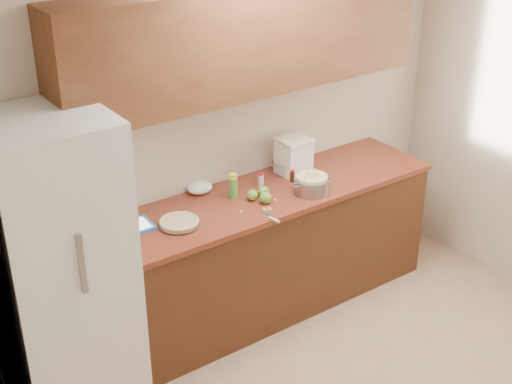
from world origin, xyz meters
TOP-DOWN VIEW (x-y plane):
  - room_shell at (0.00, 0.00)m, footprint 3.60×3.60m
  - counter_run at (0.00, 1.48)m, footprint 2.64×0.68m
  - upper_cabinets at (0.00, 1.63)m, footprint 2.60×0.34m
  - fridge at (-1.44, 1.44)m, footprint 0.70×0.70m
  - pie at (-0.67, 1.42)m, footprint 0.26×0.26m
  - colander at (0.30, 1.30)m, footprint 0.33×0.24m
  - flour_canister at (0.39, 1.61)m, footprint 0.22×0.22m
  - tablet at (-0.92, 1.56)m, footprint 0.26×0.21m
  - paring_knife at (-0.15, 1.14)m, footprint 0.05×0.18m
  - lemon_bottle at (-0.18, 1.54)m, footprint 0.06×0.06m
  - cinnamon_shaker at (0.08, 1.59)m, footprint 0.04×0.04m
  - vanilla_bottle at (0.30, 1.51)m, footprint 0.03×0.03m
  - mixing_bowl at (0.37, 1.65)m, footprint 0.23×0.23m
  - paper_towel at (-0.32, 1.74)m, footprint 0.19×0.16m
  - apple_left at (-0.09, 1.44)m, footprint 0.08×0.08m
  - apple_center at (-0.01, 1.44)m, footprint 0.08×0.08m
  - apple_front at (-0.05, 1.35)m, footprint 0.08×0.08m
  - peel_a at (-0.09, 1.27)m, footprint 0.04×0.02m
  - peel_b at (-0.07, 1.28)m, footprint 0.02×0.04m
  - peel_c at (-0.25, 1.35)m, footprint 0.02×0.03m
  - peel_d at (0.03, 1.35)m, footprint 0.03×0.03m
  - peel_e at (0.22, 1.31)m, footprint 0.03×0.03m
  - peel_f at (-0.11, 1.29)m, footprint 0.03×0.04m

SIDE VIEW (x-z plane):
  - counter_run at x=0.00m, z-range 0.00..0.92m
  - fridge at x=-1.44m, z-range 0.00..1.80m
  - peel_a at x=-0.09m, z-range 0.92..0.92m
  - peel_b at x=-0.07m, z-range 0.92..0.92m
  - peel_c at x=-0.25m, z-range 0.92..0.92m
  - peel_d at x=0.03m, z-range 0.92..0.92m
  - peel_e at x=0.22m, z-range 0.92..0.92m
  - peel_f at x=-0.11m, z-range 0.92..0.92m
  - paring_knife at x=-0.15m, z-range 0.92..0.94m
  - tablet at x=-0.92m, z-range 0.92..0.94m
  - pie at x=-0.67m, z-range 0.92..0.96m
  - paper_towel at x=-0.32m, z-range 0.92..0.99m
  - apple_left at x=-0.09m, z-range 0.91..1.00m
  - apple_center at x=-0.01m, z-range 0.91..1.00m
  - apple_front at x=-0.05m, z-range 0.91..1.01m
  - vanilla_bottle at x=0.30m, z-range 0.92..1.01m
  - cinnamon_shaker at x=0.08m, z-range 0.92..1.02m
  - mixing_bowl at x=0.37m, z-range 0.92..1.01m
  - colander at x=0.30m, z-range 0.92..1.04m
  - lemon_bottle at x=-0.18m, z-range 0.92..1.09m
  - flour_canister at x=0.39m, z-range 0.92..1.19m
  - room_shell at x=0.00m, z-range -0.50..3.10m
  - upper_cabinets at x=0.00m, z-range 1.60..2.30m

